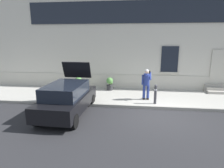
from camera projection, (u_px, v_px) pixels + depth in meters
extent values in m
plane|color=#232326|center=(160.00, 116.00, 8.80)|extent=(80.00, 80.00, 0.00)
cube|color=#99968E|center=(154.00, 97.00, 11.49)|extent=(24.00, 3.60, 0.15)
cube|color=gray|center=(158.00, 108.00, 9.69)|extent=(24.00, 0.12, 0.15)
cube|color=beige|center=(153.00, 35.00, 13.08)|extent=(24.00, 1.40, 7.50)
cube|color=#BCB7A8|center=(152.00, 83.00, 13.11)|extent=(24.00, 0.08, 1.10)
cube|color=black|center=(220.00, 68.00, 12.35)|extent=(1.00, 0.08, 2.10)
cube|color=#BCB7A8|center=(220.00, 67.00, 12.32)|extent=(1.16, 0.06, 2.24)
cube|color=black|center=(170.00, 59.00, 12.60)|extent=(1.10, 0.06, 1.70)
cube|color=#BCB7A8|center=(169.00, 73.00, 12.78)|extent=(1.30, 0.12, 0.10)
cube|color=black|center=(156.00, 11.00, 12.05)|extent=(16.80, 0.06, 1.40)
cube|color=#9E998E|center=(222.00, 93.00, 11.93)|extent=(1.73, 0.32, 0.16)
cube|color=#9E998E|center=(220.00, 90.00, 12.22)|extent=(1.73, 0.32, 0.32)
cube|color=#9E998E|center=(218.00, 88.00, 12.51)|extent=(1.73, 0.32, 0.48)
cube|color=black|center=(68.00, 102.00, 8.94)|extent=(1.87, 4.05, 0.64)
cube|color=black|center=(66.00, 90.00, 8.66)|extent=(1.61, 2.45, 0.56)
cube|color=black|center=(81.00, 94.00, 10.93)|extent=(1.66, 0.15, 0.20)
cube|color=yellow|center=(81.00, 91.00, 10.89)|extent=(0.52, 0.04, 0.12)
cube|color=#B21414|center=(68.00, 86.00, 10.93)|extent=(0.16, 0.04, 0.18)
cube|color=#B21414|center=(94.00, 87.00, 10.71)|extent=(0.16, 0.04, 0.18)
cube|color=black|center=(77.00, 70.00, 10.05)|extent=(1.50, 0.41, 0.87)
cylinder|color=black|center=(37.00, 119.00, 7.78)|extent=(0.22, 0.61, 0.60)
cylinder|color=black|center=(74.00, 121.00, 7.54)|extent=(0.22, 0.61, 0.60)
cylinder|color=black|center=(64.00, 99.00, 10.47)|extent=(0.22, 0.61, 0.60)
cylinder|color=black|center=(92.00, 100.00, 10.24)|extent=(0.22, 0.61, 0.60)
cylinder|color=#333338|center=(155.00, 95.00, 9.98)|extent=(0.14, 0.14, 0.95)
sphere|color=#333338|center=(156.00, 86.00, 9.87)|extent=(0.15, 0.15, 0.15)
cylinder|color=silver|center=(156.00, 90.00, 9.91)|extent=(0.15, 0.15, 0.06)
cylinder|color=#333338|center=(81.00, 93.00, 10.45)|extent=(0.14, 0.14, 0.95)
sphere|color=#333338|center=(81.00, 84.00, 10.33)|extent=(0.15, 0.15, 0.15)
cylinder|color=silver|center=(81.00, 87.00, 10.38)|extent=(0.15, 0.15, 0.06)
cylinder|color=navy|center=(144.00, 92.00, 10.72)|extent=(0.15, 0.15, 0.82)
cube|color=black|center=(144.00, 98.00, 10.87)|extent=(0.12, 0.28, 0.10)
cylinder|color=navy|center=(148.00, 92.00, 10.70)|extent=(0.15, 0.15, 0.82)
cube|color=black|center=(148.00, 98.00, 10.85)|extent=(0.12, 0.28, 0.10)
cylinder|color=navy|center=(147.00, 79.00, 10.50)|extent=(0.34, 0.44, 0.67)
sphere|color=tan|center=(147.00, 72.00, 10.33)|extent=(0.22, 0.22, 0.22)
sphere|color=silver|center=(147.00, 71.00, 10.32)|extent=(0.21, 0.21, 0.21)
cylinder|color=navy|center=(142.00, 80.00, 10.49)|extent=(0.09, 0.18, 0.57)
cylinder|color=navy|center=(150.00, 76.00, 10.39)|extent=(0.09, 0.42, 0.41)
cube|color=black|center=(150.00, 72.00, 10.30)|extent=(0.07, 0.02, 0.15)
cylinder|color=beige|center=(79.00, 87.00, 13.00)|extent=(0.40, 0.40, 0.34)
cylinder|color=beige|center=(79.00, 85.00, 12.97)|extent=(0.44, 0.44, 0.05)
cylinder|color=#47331E|center=(79.00, 83.00, 12.93)|extent=(0.04, 0.04, 0.24)
sphere|color=#4C843D|center=(79.00, 80.00, 12.89)|extent=(0.44, 0.44, 0.44)
sphere|color=#4C843D|center=(80.00, 82.00, 12.86)|extent=(0.24, 0.24, 0.24)
cylinder|color=#2D2D30|center=(110.00, 88.00, 12.81)|extent=(0.40, 0.40, 0.34)
cylinder|color=#2D2D30|center=(110.00, 86.00, 12.78)|extent=(0.44, 0.44, 0.05)
cylinder|color=#47331E|center=(110.00, 83.00, 12.74)|extent=(0.04, 0.04, 0.24)
sphere|color=#4C843D|center=(110.00, 81.00, 12.70)|extent=(0.44, 0.44, 0.44)
sphere|color=#4C843D|center=(111.00, 82.00, 12.67)|extent=(0.24, 0.24, 0.24)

